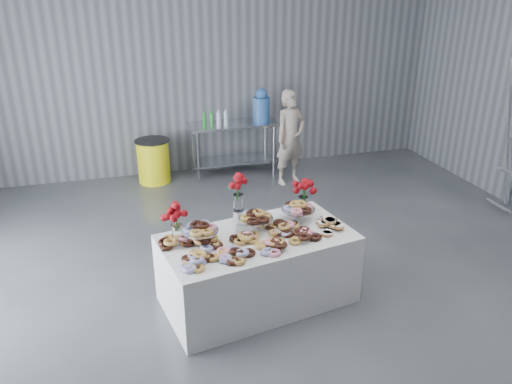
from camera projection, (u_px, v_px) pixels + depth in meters
ground at (300, 317)px, 4.98m from camera, size 9.00×9.00×0.00m
room_walls at (276, 44)px, 3.94m from camera, size 8.04×9.04×4.02m
display_table at (258, 269)px, 5.12m from camera, size 2.04×1.31×0.75m
prep_table at (233, 139)px, 8.45m from camera, size 1.50×0.60×0.90m
donut_mounds at (259, 235)px, 4.91m from camera, size 1.92×1.10×0.09m
cake_stand_left at (200, 229)px, 4.82m from camera, size 0.36×0.36×0.17m
cake_stand_mid at (256, 217)px, 5.06m from camera, size 0.36×0.36×0.17m
cake_stand_right at (298, 208)px, 5.26m from camera, size 0.36×0.36×0.17m
danish_pile at (330, 223)px, 5.13m from camera, size 0.48×0.48×0.11m
bouquet_left at (176, 214)px, 4.76m from camera, size 0.26×0.26×0.42m
bouquet_right at (304, 187)px, 5.38m from camera, size 0.26×0.26×0.42m
bouquet_center at (238, 190)px, 5.09m from camera, size 0.26×0.26×0.57m
water_jug at (261, 106)px, 8.37m from camera, size 0.28×0.28×0.55m
drink_bottles at (215, 118)px, 8.11m from camera, size 0.54×0.08×0.27m
person at (290, 138)px, 8.02m from camera, size 0.65×0.54×1.54m
trash_barrel at (154, 161)px, 8.20m from camera, size 0.56×0.56×0.72m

